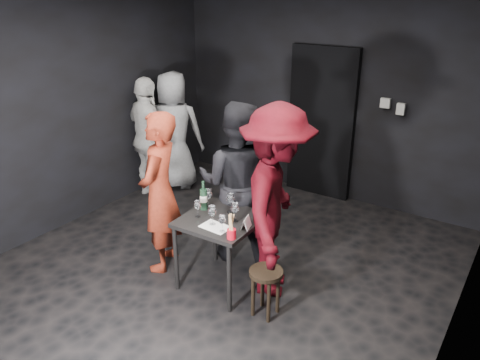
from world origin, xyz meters
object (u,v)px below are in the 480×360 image
Objects in this scene: woman_black at (237,169)px; wine_bottle at (204,199)px; man_maroon at (277,178)px; bystander_cream at (148,131)px; breadstick_cup at (231,227)px; tasting_table at (221,227)px; server_red at (159,182)px; stool at (266,281)px; bystander_grey at (173,122)px; hand_truck at (266,173)px.

woman_black reaches higher than wine_bottle.
bystander_cream is (-2.58, 0.96, -0.22)m from man_maroon.
bystander_cream is at bearing 148.86° from breadstick_cup.
tasting_table is 0.34m from wine_bottle.
tasting_table is 0.80m from server_red.
woman_black is (0.54, 0.61, 0.06)m from server_red.
bystander_cream is 2.82m from breadstick_cup.
stool is 1.48m from server_red.
tasting_table is 0.38× the size of server_red.
stool is at bearing -14.88° from tasting_table.
bystander_cream is at bearing 150.37° from tasting_table.
bystander_cream reaches higher than breadstick_cup.
server_red is at bearing 168.74° from breadstick_cup.
bystander_grey reaches higher than stool.
man_maroon reaches higher than breadstick_cup.
stool is at bearing -46.27° from hand_truck.
wine_bottle is (1.85, -1.13, -0.11)m from bystander_cream.
breadstick_cup is at bearing -52.44° from hand_truck.
breadstick_cup is (1.04, -0.21, -0.11)m from server_red.
hand_truck is 4.40× the size of breadstick_cup.
woman_black is at bearing 41.47° from man_maroon.
wine_bottle is at bearing 165.28° from tasting_table.
stool is 1.04m from wine_bottle.
tasting_table is 1.60× the size of stool.
man_maroon is at bearing 27.35° from tasting_table.
bystander_cream reaches higher than stool.
man_maroon is at bearing 176.77° from bystander_cream.
wine_bottle is at bearing 80.51° from man_maroon.
server_red is at bearing 28.15° from woman_black.
hand_truck is 0.57× the size of bystander_cream.
wine_bottle is at bearing 165.16° from stool.
hand_truck is 3.68× the size of wine_bottle.
server_red is at bearing 154.83° from bystander_cream.
bystander_grey is at bearing -134.12° from hand_truck.
stool is (0.62, -0.16, -0.29)m from tasting_table.
tasting_table is at bearing -14.72° from wine_bottle.
bystander_grey is 3.05m from breadstick_cup.
woman_black is 2.16m from bystander_grey.
breadstick_cup is at bearing 100.83° from woman_black.
hand_truck is 1.86m from bystander_cream.
wine_bottle is 0.65m from breadstick_cup.
woman_black reaches higher than bystander_grey.
hand_truck is 2.14m from woman_black.
server_red is 0.94× the size of woman_black.
bystander_grey is 7.83× the size of breadstick_cup.
hand_truck is at bearing -117.77° from bystander_cream.
bystander_grey is at bearing 140.91° from tasting_table.
wine_bottle is at bearing 110.82° from bystander_grey.
bystander_cream is at bearing -39.15° from woman_black.
man_maroon is at bearing 13.50° from wine_bottle.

